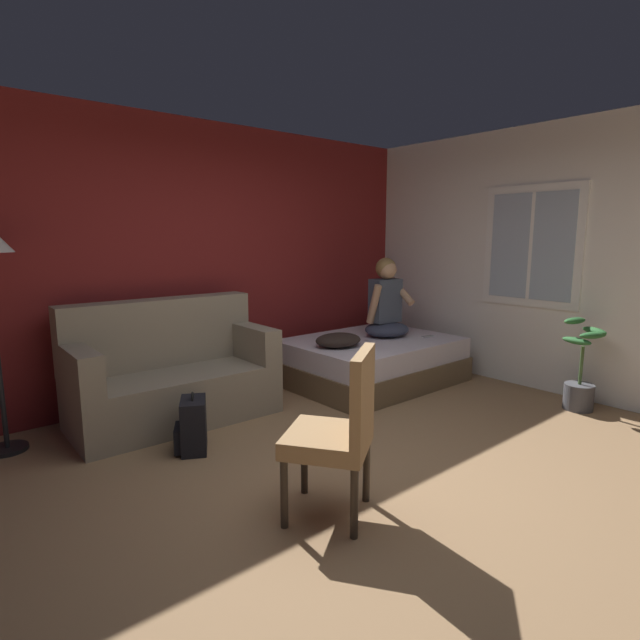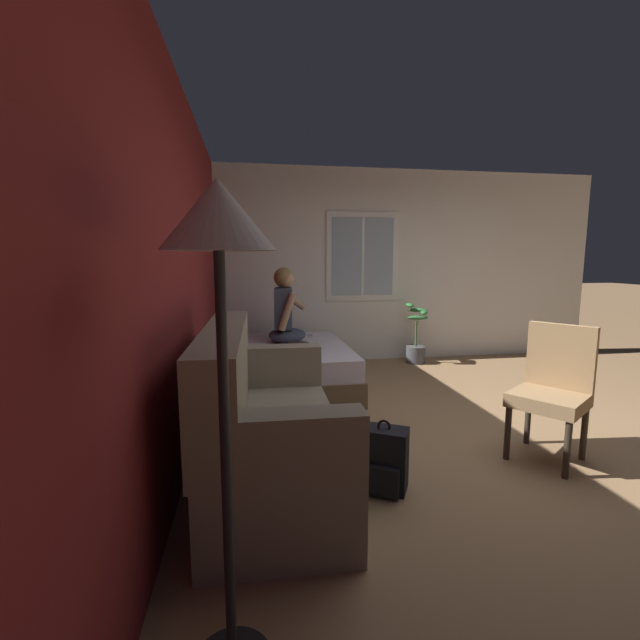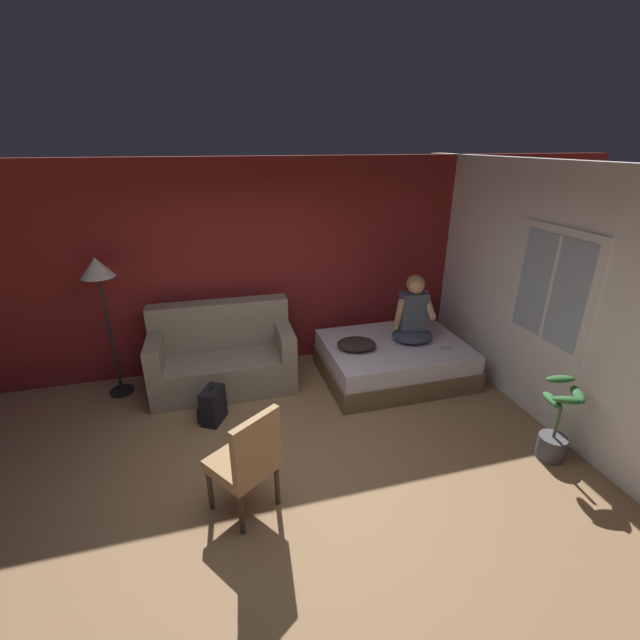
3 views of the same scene
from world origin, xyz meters
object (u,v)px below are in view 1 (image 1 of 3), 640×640
throw_pillow (338,340)px  cell_phone (428,336)px  side_chair (340,428)px  couch (171,375)px  person_seated (386,305)px  bed (371,361)px  potted_plant (580,378)px  backpack (192,426)px

throw_pillow → cell_phone: bearing=-14.1°
side_chair → throw_pillow: 2.29m
throw_pillow → cell_phone: throw_pillow is taller
couch → throw_pillow: 1.66m
person_seated → throw_pillow: (-0.77, -0.06, -0.29)m
bed → throw_pillow: throw_pillow is taller
side_chair → potted_plant: size_ratio=1.15×
bed → throw_pillow: size_ratio=3.76×
bed → throw_pillow: 0.62m
person_seated → cell_phone: bearing=-45.6°
person_seated → potted_plant: person_seated is taller
couch → cell_phone: (2.70, -0.68, 0.09)m
side_chair → throw_pillow: (1.53, 1.70, 0.02)m
side_chair → cell_phone: (2.63, 1.42, -0.05)m
backpack → throw_pillow: 1.85m
backpack → potted_plant: bearing=-25.2°
person_seated → backpack: person_seated is taller
side_chair → cell_phone: side_chair is taller
throw_pillow → couch: bearing=165.8°
backpack → cell_phone: 2.89m
couch → backpack: (-0.18, -0.75, -0.20)m
side_chair → potted_plant: side_chair is taller
side_chair → throw_pillow: size_ratio=2.04×
bed → side_chair: side_chair is taller
potted_plant → backpack: bearing=154.8°
person_seated → throw_pillow: size_ratio=1.82×
couch → side_chair: (0.07, -2.10, 0.14)m
side_chair → potted_plant: bearing=-2.4°
side_chair → backpack: (-0.25, 1.35, -0.34)m
backpack → side_chair: bearing=-79.7°
side_chair → cell_phone: 2.99m
throw_pillow → backpack: bearing=-169.1°
couch → person_seated: (2.37, -0.35, 0.44)m
backpack → throw_pillow: size_ratio=0.95×
couch → cell_phone: size_ratio=11.93×
person_seated → cell_phone: 0.58m
couch → side_chair: couch is taller
couch → person_seated: bearing=-8.4°
bed → potted_plant: 2.04m
bed → couch: bearing=170.5°
throw_pillow → potted_plant: potted_plant is taller
side_chair → person_seated: (2.30, 1.75, 0.30)m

